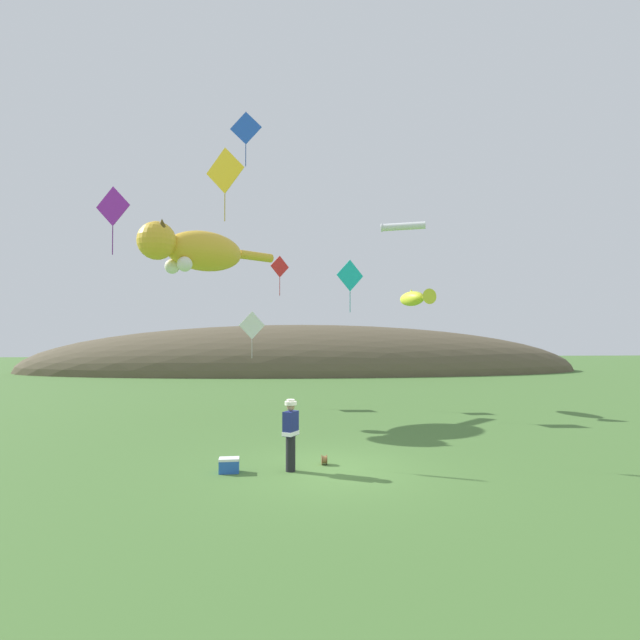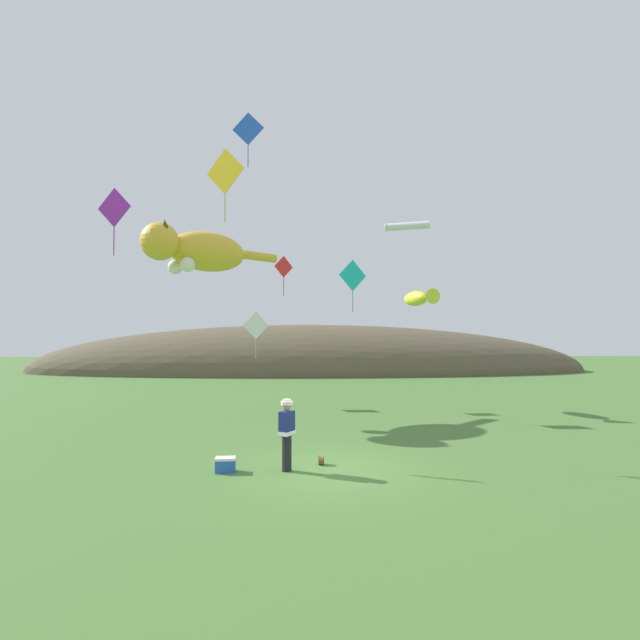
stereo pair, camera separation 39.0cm
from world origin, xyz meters
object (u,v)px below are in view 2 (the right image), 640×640
picnic_cooler (225,465)px  kite_fish_windsock (419,298)px  kite_diamond_teal (353,276)px  kite_diamond_white (256,326)px  kite_diamond_violet (114,208)px  kite_spool (321,460)px  kite_diamond_blue (248,129)px  kite_giant_cat (198,251)px  festival_attendant (287,432)px  kite_diamond_red (284,267)px  kite_tube_streamer (407,226)px  kite_diamond_gold (225,172)px

picnic_cooler → kite_fish_windsock: 13.69m
kite_diamond_teal → kite_diamond_white: kite_diamond_teal is taller
kite_fish_windsock → kite_diamond_violet: bearing=-148.3°
kite_diamond_violet → kite_diamond_white: bearing=65.2°
kite_diamond_violet → kite_diamond_white: kite_diamond_violet is taller
kite_spool → kite_diamond_blue: kite_diamond_blue is taller
kite_fish_windsock → kite_diamond_white: bearing=172.2°
picnic_cooler → kite_diamond_teal: (4.04, 8.76, 5.69)m
kite_giant_cat → kite_fish_windsock: kite_giant_cat is taller
festival_attendant → kite_diamond_teal: bearing=73.8°
kite_diamond_violet → kite_diamond_red: size_ratio=1.09×
picnic_cooler → kite_spool: bearing=14.2°
kite_spool → kite_tube_streamer: size_ratio=0.12×
kite_spool → kite_diamond_gold: size_ratio=0.11×
festival_attendant → kite_diamond_blue: 13.42m
kite_diamond_white → kite_fish_windsock: bearing=-7.8°
kite_diamond_teal → kite_diamond_blue: size_ratio=1.01×
kite_diamond_teal → kite_tube_streamer: bearing=45.5°
kite_diamond_gold → kite_diamond_white: kite_diamond_gold is taller
festival_attendant → picnic_cooler: festival_attendant is taller
kite_giant_cat → kite_fish_windsock: 10.14m
kite_spool → kite_diamond_teal: kite_diamond_teal is taller
kite_diamond_gold → kite_tube_streamer: bearing=46.0°
kite_diamond_blue → kite_giant_cat: bearing=163.8°
kite_giant_cat → kite_diamond_white: (2.11, 3.15, -3.08)m
kite_diamond_gold → kite_diamond_blue: 4.98m
kite_diamond_teal → kite_diamond_blue: 7.39m
kite_giant_cat → kite_diamond_gold: kite_diamond_gold is taller
kite_giant_cat → kite_diamond_white: kite_giant_cat is taller
kite_diamond_red → kite_giant_cat: bearing=-132.5°
festival_attendant → kite_diamond_white: bearing=99.1°
kite_giant_cat → kite_diamond_gold: 5.24m
kite_spool → kite_diamond_violet: bearing=156.0°
kite_spool → kite_tube_streamer: 14.83m
kite_spool → kite_diamond_teal: bearing=78.5°
kite_diamond_blue → kite_diamond_white: size_ratio=1.00×
kite_giant_cat → kite_diamond_violet: size_ratio=2.40×
picnic_cooler → kite_diamond_violet: size_ratio=0.24×
festival_attendant → kite_diamond_teal: 10.33m
kite_fish_windsock → kite_diamond_white: kite_fish_windsock is taller
picnic_cooler → kite_tube_streamer: kite_tube_streamer is taller
kite_giant_cat → kite_diamond_white: bearing=56.1°
kite_giant_cat → kite_diamond_gold: size_ratio=2.14×
kite_diamond_teal → kite_diamond_red: size_ratio=1.14×
kite_tube_streamer → kite_diamond_violet: size_ratio=1.01×
kite_giant_cat → kite_tube_streamer: kite_tube_streamer is taller
kite_spool → kite_diamond_violet: kite_diamond_violet is taller
kite_tube_streamer → kite_diamond_teal: size_ratio=0.96×
kite_spool → kite_diamond_red: kite_diamond_red is taller
kite_giant_cat → kite_diamond_blue: kite_diamond_blue is taller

